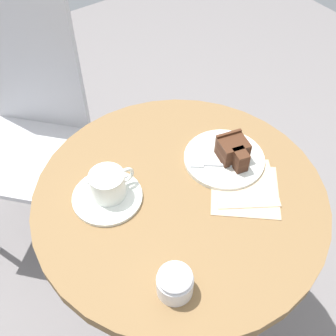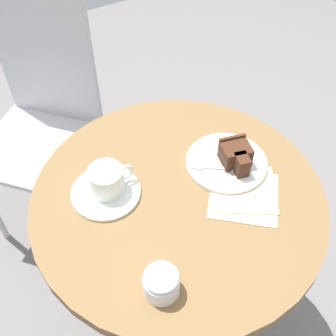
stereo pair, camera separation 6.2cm
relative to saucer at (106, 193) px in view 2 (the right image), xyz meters
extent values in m
cube|color=slate|center=(0.15, -0.09, -0.70)|extent=(4.40, 4.40, 0.01)
cylinder|color=brown|center=(0.15, -0.09, -0.02)|extent=(0.72, 0.72, 0.03)
cylinder|color=#B7B7BC|center=(0.15, -0.09, -0.36)|extent=(0.07, 0.07, 0.64)
cylinder|color=#B7B7BC|center=(0.15, -0.09, -0.69)|extent=(0.32, 0.32, 0.02)
cylinder|color=silver|center=(0.00, 0.00, 0.00)|extent=(0.17, 0.17, 0.01)
cylinder|color=silver|center=(0.01, 0.00, 0.04)|extent=(0.08, 0.08, 0.07)
cylinder|color=beige|center=(0.01, 0.00, 0.07)|extent=(0.07, 0.07, 0.00)
torus|color=silver|center=(0.06, 0.00, 0.04)|extent=(0.05, 0.01, 0.05)
cube|color=#B7B7BC|center=(0.02, 0.05, 0.01)|extent=(0.08, 0.04, 0.00)
ellipsoid|color=#B7B7BC|center=(0.07, 0.03, 0.01)|extent=(0.02, 0.02, 0.00)
cylinder|color=silver|center=(0.31, -0.07, 0.00)|extent=(0.21, 0.21, 0.01)
cube|color=#422619|center=(0.33, -0.08, 0.02)|extent=(0.08, 0.08, 0.02)
cube|color=#422619|center=(0.32, -0.11, 0.02)|extent=(0.04, 0.05, 0.02)
cube|color=#422314|center=(0.33, -0.08, 0.03)|extent=(0.08, 0.08, 0.01)
cube|color=#422314|center=(0.32, -0.11, 0.03)|extent=(0.04, 0.05, 0.01)
cube|color=#422619|center=(0.33, -0.08, 0.05)|extent=(0.08, 0.08, 0.02)
cube|color=#422619|center=(0.32, -0.11, 0.05)|extent=(0.04, 0.05, 0.02)
cube|color=#422314|center=(0.33, -0.08, 0.06)|extent=(0.08, 0.08, 0.01)
cube|color=#422314|center=(0.32, -0.11, 0.06)|extent=(0.04, 0.05, 0.01)
cube|color=#422314|center=(0.33, -0.05, 0.04)|extent=(0.07, 0.02, 0.06)
cube|color=#B7B7BC|center=(0.29, -0.09, 0.01)|extent=(0.09, 0.07, 0.00)
cube|color=#B7B7BC|center=(0.24, -0.05, 0.01)|extent=(0.04, 0.04, 0.00)
cube|color=tan|center=(0.29, -0.17, 0.00)|extent=(0.23, 0.23, 0.00)
cube|color=tan|center=(0.30, -0.16, 0.00)|extent=(0.21, 0.21, 0.00)
cylinder|color=#BCBCC1|center=(-0.07, 0.29, -0.49)|extent=(0.02, 0.02, 0.42)
cylinder|color=#BCBCC1|center=(-0.06, 0.75, -0.49)|extent=(0.02, 0.02, 0.42)
cylinder|color=#BCBCC1|center=(0.16, 0.51, -0.49)|extent=(0.02, 0.02, 0.42)
cube|color=#BCBCC1|center=(-0.07, 0.52, -0.27)|extent=(0.54, 0.54, 0.02)
cube|color=#BCBCC1|center=(0.06, 0.64, -0.01)|extent=(0.26, 0.28, 0.50)
cylinder|color=white|center=(-0.01, -0.29, 0.02)|extent=(0.08, 0.08, 0.05)
ellipsoid|color=white|center=(-0.01, -0.29, 0.05)|extent=(0.07, 0.07, 0.02)
camera|label=1|loc=(-0.24, -0.59, 0.81)|focal=45.00mm
camera|label=2|loc=(-0.19, -0.62, 0.81)|focal=45.00mm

